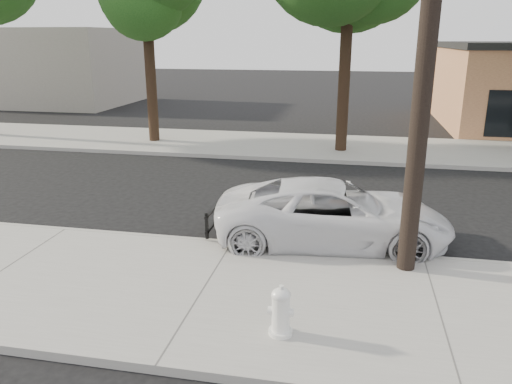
% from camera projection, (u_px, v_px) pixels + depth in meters
% --- Properties ---
extents(ground, '(120.00, 120.00, 0.00)m').
position_uv_depth(ground, '(252.00, 216.00, 12.90)').
color(ground, black).
rests_on(ground, ground).
extents(near_sidewalk, '(90.00, 4.40, 0.15)m').
position_uv_depth(near_sidewalk, '(203.00, 293.00, 8.85)').
color(near_sidewalk, gray).
rests_on(near_sidewalk, ground).
extents(far_sidewalk, '(90.00, 5.00, 0.15)m').
position_uv_depth(far_sidewalk, '(293.00, 146.00, 20.84)').
color(far_sidewalk, gray).
rests_on(far_sidewalk, ground).
extents(curb_near, '(90.00, 0.12, 0.16)m').
position_uv_depth(curb_near, '(232.00, 245.00, 10.91)').
color(curb_near, '#9E9B93').
rests_on(curb_near, ground).
extents(building_far, '(14.00, 8.00, 5.00)m').
position_uv_depth(building_far, '(28.00, 66.00, 34.60)').
color(building_far, gray).
rests_on(building_far, ground).
extents(utility_pole, '(1.40, 0.34, 9.00)m').
position_uv_depth(utility_pole, '(430.00, 19.00, 8.31)').
color(utility_pole, black).
rests_on(utility_pole, near_sidewalk).
extents(police_cruiser, '(5.30, 2.83, 1.42)m').
position_uv_depth(police_cruiser, '(333.00, 214.00, 10.96)').
color(police_cruiser, white).
rests_on(police_cruiser, ground).
extents(fire_hydrant, '(0.39, 0.36, 0.75)m').
position_uv_depth(fire_hydrant, '(281.00, 312.00, 7.39)').
color(fire_hydrant, white).
rests_on(fire_hydrant, near_sidewalk).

